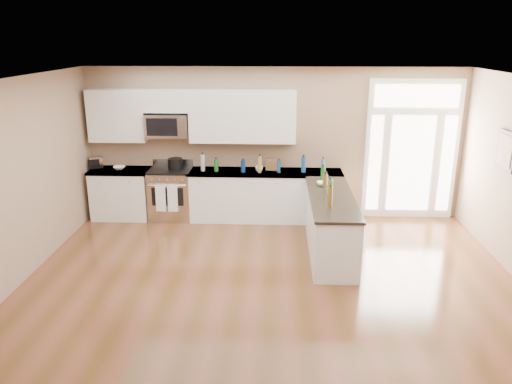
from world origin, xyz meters
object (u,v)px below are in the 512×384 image
(stockpot, at_px, (175,163))
(toaster_oven, at_px, (96,162))
(kitchen_range, at_px, (171,194))
(peninsula_cabinet, at_px, (330,226))

(stockpot, distance_m, toaster_oven, 1.52)
(kitchen_range, relative_size, toaster_oven, 4.38)
(peninsula_cabinet, bearing_deg, kitchen_range, 153.04)
(kitchen_range, bearing_deg, peninsula_cabinet, -26.96)
(kitchen_range, distance_m, toaster_oven, 1.54)
(kitchen_range, distance_m, stockpot, 0.59)
(peninsula_cabinet, bearing_deg, stockpot, 151.23)
(peninsula_cabinet, height_order, stockpot, stockpot)
(peninsula_cabinet, distance_m, stockpot, 3.20)
(peninsula_cabinet, distance_m, kitchen_range, 3.19)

